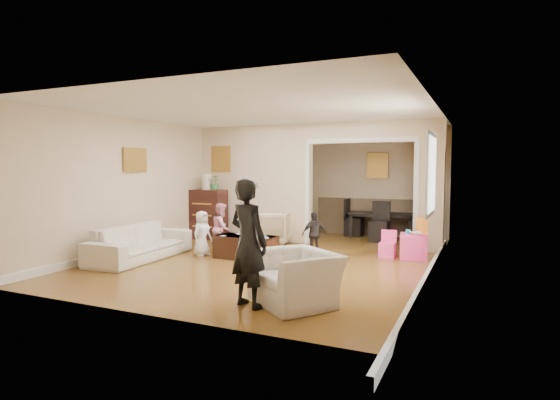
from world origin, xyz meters
The scene contains 27 objects.
floor centered at (0.00, 0.00, 0.00)m, with size 7.00×7.00×0.00m, color olive.
partition_left centered at (-1.38, 1.80, 1.30)m, with size 2.75×0.18×2.60m, color beige.
partition_right centered at (2.48, 1.80, 1.30)m, with size 0.55×0.18×2.60m, color beige.
partition_header centered at (1.10, 1.80, 2.42)m, with size 2.22×0.18×0.35m, color beige.
window_pane centered at (2.73, -0.40, 1.55)m, with size 0.03×0.95×1.10m, color white.
framed_art_partition centered at (-2.20, 1.70, 1.85)m, with size 0.45×0.03×0.55m, color brown.
framed_art_sofa_wall centered at (-2.71, -0.60, 1.80)m, with size 0.03×0.55×0.40m, color brown.
framed_art_alcove centered at (1.10, 3.44, 1.70)m, with size 0.45×0.03×0.55m, color brown.
sofa centered at (-2.17, -1.11, 0.31)m, with size 2.11×0.82×0.62m, color silver.
armchair_back centered at (-0.70, 1.29, 0.35)m, with size 0.75×0.78×0.71m, color #C8AF8B.
armchair_front centered at (1.41, -2.44, 0.32)m, with size 0.98×0.86×0.64m, color silver.
dresser centered at (-2.39, 1.39, 0.57)m, with size 0.83×0.47×1.14m, color black.
table_lamp centered at (-2.39, 1.39, 1.32)m, with size 0.22×0.22×0.36m, color beige.
potted_plant centered at (-2.19, 1.39, 1.30)m, with size 0.29×0.25×0.32m, color #387B36.
coffee_table centered at (-0.48, -0.25, 0.21)m, with size 1.10×0.55×0.41m, color #3B1C12.
coffee_cup centered at (-0.38, -0.30, 0.46)m, with size 0.10×0.10×0.10m, color white.
play_table centered at (2.31, 0.96, 0.23)m, with size 0.47×0.47×0.45m, color #FF43A0.
cereal_box centered at (2.43, 1.06, 0.60)m, with size 0.20×0.07×0.30m, color yellow.
cyan_cup centered at (2.21, 0.91, 0.49)m, with size 0.08×0.08×0.08m, color #27AEC6.
toy_block centered at (2.19, 1.08, 0.48)m, with size 0.08×0.06×0.05m, color red.
play_bowl centered at (2.36, 0.84, 0.48)m, with size 0.22×0.22×0.05m, color silver.
dining_table centered at (1.35, 3.23, 0.30)m, with size 1.69×0.94×0.59m, color black.
adult_person centered at (0.93, -2.75, 0.77)m, with size 0.56×0.37×1.53m, color black.
child_kneel_a centered at (-1.33, -0.40, 0.42)m, with size 0.41×0.27×0.84m, color silver.
child_kneel_b centered at (-1.18, 0.05, 0.48)m, with size 0.47×0.37×0.97m, color pink.
child_toddler centered at (0.57, 0.50, 0.41)m, with size 0.48×0.20×0.82m, color black.
craft_papers centered at (-0.49, -0.24, 0.41)m, with size 0.93×0.44×0.00m.
Camera 1 is at (3.44, -7.38, 1.65)m, focal length 28.88 mm.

